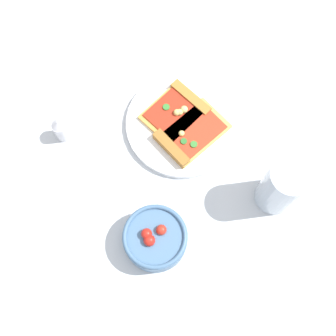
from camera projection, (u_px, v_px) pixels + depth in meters
The scene contains 7 objects.
ground_plane at pixel (170, 143), 0.88m from camera, with size 2.40×2.40×0.00m, color silver.
plate at pixel (183, 124), 0.88m from camera, with size 0.24×0.24×0.01m, color white.
pizza_slice_near at pixel (178, 110), 0.88m from camera, with size 0.15×0.15×0.02m.
pizza_slice_far at pixel (189, 135), 0.86m from camera, with size 0.16×0.15×0.02m.
salad_bowl at pixel (155, 238), 0.78m from camera, with size 0.12×0.12×0.07m.
soda_glass at pixel (281, 187), 0.78m from camera, with size 0.07×0.07×0.14m.
pepper_shaker at pixel (61, 129), 0.85m from camera, with size 0.03×0.03×0.06m.
Camera 1 is at (0.04, 0.33, 0.81)m, focal length 45.80 mm.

